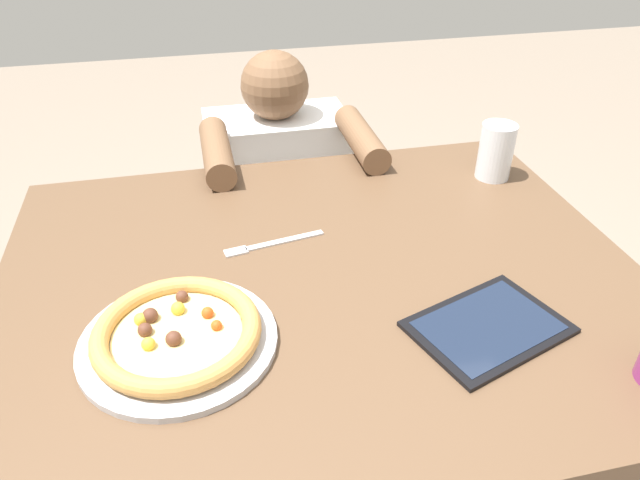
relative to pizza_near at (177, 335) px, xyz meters
name	(u,v)px	position (x,y,z in m)	size (l,w,h in m)	color
dining_table	(323,320)	(0.26, 0.13, -0.13)	(1.17, 0.95, 0.75)	brown
pizza_near	(177,335)	(0.00, 0.00, 0.00)	(0.31, 0.31, 0.04)	#B7B7BC
water_cup_clear	(496,151)	(0.73, 0.41, 0.05)	(0.08, 0.08, 0.13)	silver
fork	(270,244)	(0.18, 0.24, -0.02)	(0.20, 0.05, 0.00)	silver
tablet	(488,327)	(0.49, -0.07, -0.02)	(0.28, 0.24, 0.01)	black
diner_seated	(281,223)	(0.29, 0.84, -0.35)	(0.43, 0.53, 0.95)	#333847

